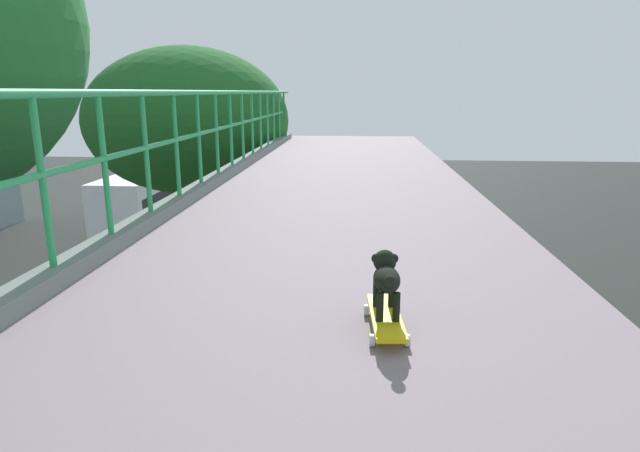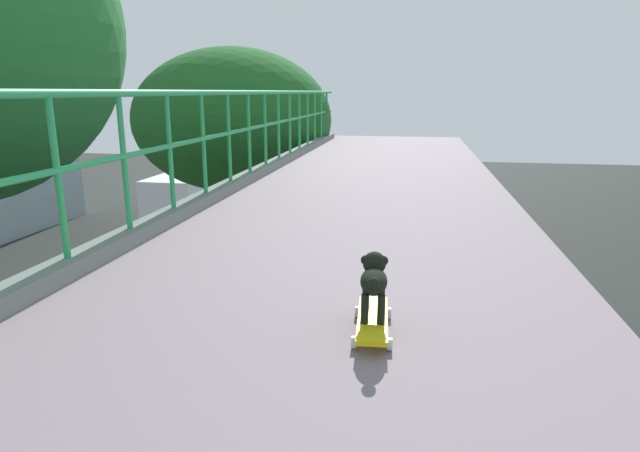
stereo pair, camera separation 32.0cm
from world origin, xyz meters
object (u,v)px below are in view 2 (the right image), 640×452
at_px(car_grey_sixth, 35,329).
at_px(toy_skateboard, 373,320).
at_px(small_dog, 374,278).
at_px(city_bus, 208,195).
at_px(car_yellow_cab_fifth, 57,422).

distance_m(car_grey_sixth, toy_skateboard, 15.45).
relative_size(car_grey_sixth, small_dog, 11.49).
xyz_separation_m(city_bus, toy_skateboard, (10.65, -23.88, 4.26)).
xyz_separation_m(car_grey_sixth, toy_skateboard, (10.43, -9.96, 5.55)).
distance_m(car_yellow_cab_fifth, city_bus, 18.22).
xyz_separation_m(car_yellow_cab_fifth, small_dog, (6.94, -6.05, 5.78)).
height_order(city_bus, toy_skateboard, toy_skateboard).
bearing_deg(car_yellow_cab_fifth, toy_skateboard, -41.26).
xyz_separation_m(car_yellow_cab_fifth, car_grey_sixth, (-3.49, 3.87, 0.03)).
relative_size(car_yellow_cab_fifth, city_bus, 0.41).
height_order(car_grey_sixth, small_dog, small_dog).
height_order(car_grey_sixth, city_bus, city_bus).
xyz_separation_m(city_bus, small_dog, (10.65, -23.84, 4.47)).
bearing_deg(small_dog, car_grey_sixth, 136.45).
distance_m(car_grey_sixth, city_bus, 13.99).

